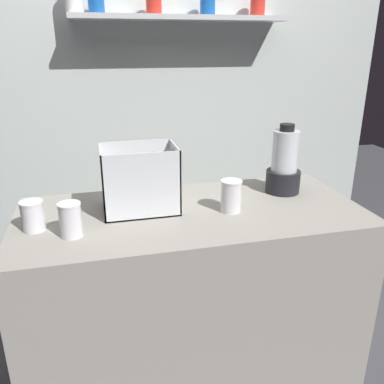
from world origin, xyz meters
The scene contains 8 objects.
ground_plane centered at (0.00, 0.00, 0.00)m, with size 8.00×8.00×0.00m, color #4C4C51.
counter centered at (0.00, 0.00, 0.45)m, with size 1.40×0.64×0.90m, color #9E998E.
back_wall_unit centered at (0.00, 0.77, 1.26)m, with size 2.60×0.24×2.50m.
carrot_display_bin centered at (-0.20, 0.06, 0.98)m, with size 0.30×0.21×0.26m.
blender_pitcher centered at (0.45, 0.12, 1.03)m, with size 0.15×0.15×0.31m.
juice_cup_pomegranate_far_left centered at (-0.60, -0.04, 0.95)m, with size 0.08×0.08×0.11m.
juice_cup_orange_left centered at (-0.47, -0.12, 0.96)m, with size 0.08×0.08×0.12m.
juice_cup_pomegranate_middle centered at (0.15, -0.04, 0.96)m, with size 0.09×0.09×0.13m.
Camera 1 is at (-0.36, -1.46, 1.54)m, focal length 37.59 mm.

